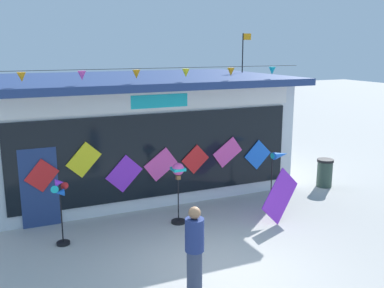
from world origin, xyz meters
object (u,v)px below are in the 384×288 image
(wind_spinner_center_left, at_px, (278,166))
(wind_spinner_left, at_px, (178,179))
(kite_shop_building, at_px, (132,129))
(person_mid_plaza, at_px, (195,251))
(wind_spinner_far_left, at_px, (60,200))
(display_kite_on_ground, at_px, (280,196))
(trash_bin, at_px, (325,173))

(wind_spinner_center_left, bearing_deg, wind_spinner_left, -179.44)
(kite_shop_building, distance_m, person_mid_plaza, 7.21)
(wind_spinner_far_left, bearing_deg, wind_spinner_left, 2.54)
(wind_spinner_center_left, bearing_deg, display_kite_on_ground, -120.90)
(display_kite_on_ground, bearing_deg, trash_bin, 31.04)
(wind_spinner_far_left, height_order, trash_bin, wind_spinner_far_left)
(kite_shop_building, distance_m, trash_bin, 6.38)
(wind_spinner_left, relative_size, wind_spinner_center_left, 1.00)
(kite_shop_building, xyz_separation_m, wind_spinner_center_left, (3.04, -3.90, -0.60))
(kite_shop_building, bearing_deg, display_kite_on_ground, -62.84)
(wind_spinner_far_left, relative_size, person_mid_plaza, 0.93)
(wind_spinner_left, bearing_deg, trash_bin, 9.18)
(kite_shop_building, bearing_deg, wind_spinner_center_left, -52.00)
(wind_spinner_left, xyz_separation_m, wind_spinner_center_left, (2.99, 0.03, 0.01))
(display_kite_on_ground, bearing_deg, wind_spinner_left, 159.47)
(wind_spinner_center_left, relative_size, trash_bin, 1.75)
(wind_spinner_left, height_order, trash_bin, wind_spinner_left)
(kite_shop_building, distance_m, display_kite_on_ground, 5.54)
(display_kite_on_ground, bearing_deg, kite_shop_building, 117.16)
(wind_spinner_left, bearing_deg, kite_shop_building, 90.71)
(wind_spinner_center_left, bearing_deg, wind_spinner_far_left, -178.47)
(wind_spinner_left, relative_size, display_kite_on_ground, 1.25)
(kite_shop_building, distance_m, wind_spinner_center_left, 4.98)
(wind_spinner_far_left, relative_size, wind_spinner_left, 0.99)
(person_mid_plaza, bearing_deg, wind_spinner_center_left, 63.20)
(wind_spinner_far_left, height_order, wind_spinner_center_left, wind_spinner_center_left)
(wind_spinner_far_left, xyz_separation_m, wind_spinner_center_left, (5.86, 0.16, 0.09))
(wind_spinner_left, xyz_separation_m, person_mid_plaza, (-0.97, -3.17, -0.30))
(wind_spinner_center_left, distance_m, trash_bin, 2.64)
(wind_spinner_left, distance_m, person_mid_plaza, 3.32)
(kite_shop_building, height_order, wind_spinner_center_left, kite_shop_building)
(wind_spinner_far_left, height_order, wind_spinner_left, wind_spinner_left)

